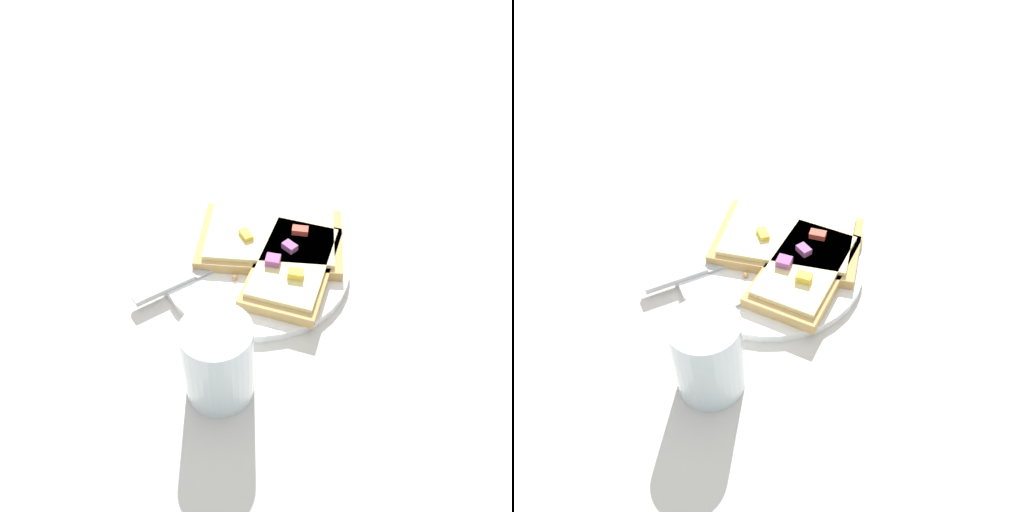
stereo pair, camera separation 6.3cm
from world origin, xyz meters
TOP-DOWN VIEW (x-y plane):
  - ground_plane at (0.00, 0.00)m, footprint 4.00×4.00m
  - plate at (0.00, 0.00)m, footprint 0.24×0.24m
  - fork at (0.02, -0.04)m, footprint 0.17×0.17m
  - knife at (-0.07, -0.03)m, footprint 0.17×0.15m
  - pizza_slice_main at (0.01, 0.04)m, footprint 0.19×0.13m
  - pizza_slice_corner at (0.05, -0.01)m, footprint 0.12×0.18m
  - crumb_scatter at (0.03, 0.03)m, footprint 0.14×0.10m
  - drinking_glass at (-0.01, -0.18)m, footprint 0.07×0.07m

SIDE VIEW (x-z plane):
  - ground_plane at x=0.00m, z-range 0.00..0.00m
  - plate at x=0.00m, z-range 0.00..0.01m
  - knife at x=-0.07m, z-range 0.01..0.02m
  - fork at x=0.02m, z-range 0.01..0.02m
  - crumb_scatter at x=0.03m, z-range 0.01..0.02m
  - pizza_slice_main at x=0.01m, z-range 0.01..0.04m
  - pizza_slice_corner at x=0.05m, z-range 0.01..0.04m
  - drinking_glass at x=-0.01m, z-range 0.00..0.10m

